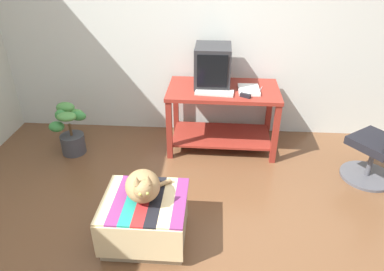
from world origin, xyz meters
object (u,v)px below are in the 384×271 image
book (249,90)px  ottoman_with_blanket (146,219)px  cat (143,186)px  office_chair (381,148)px  desk (222,108)px  stapler (245,96)px  tv_monitor (213,66)px  keyboard (214,93)px  potted_plant (70,130)px

book → ottoman_with_blanket: size_ratio=0.44×
cat → office_chair: bearing=8.6°
desk → office_chair: bearing=-19.9°
ottoman_with_blanket → stapler: bearing=56.9°
cat → tv_monitor: bearing=58.4°
cat → desk: bearing=53.2°
stapler → book: bearing=13.9°
keyboard → book: book is taller
keyboard → office_chair: bearing=-9.2°
book → stapler: bearing=-105.9°
tv_monitor → potted_plant: 1.72m
book → ottoman_with_blanket: (-0.88, -1.45, -0.54)m
potted_plant → ottoman_with_blanket: bearing=-49.2°
office_chair → stapler: bearing=-51.7°
potted_plant → book: bearing=6.1°
keyboard → office_chair: office_chair is taller
tv_monitor → book: (0.39, -0.15, -0.20)m
desk → cat: (-0.61, -1.48, 0.02)m
ottoman_with_blanket → desk: bearing=67.9°
desk → office_chair: office_chair is taller
office_chair → stapler: (-1.31, 0.34, 0.36)m
tv_monitor → keyboard: 0.32m
keyboard → cat: 1.44m
book → stapler: stapler is taller
book → office_chair: (1.26, -0.52, -0.35)m
stapler → ottoman_with_blanket: bearing=176.1°
ottoman_with_blanket → stapler: size_ratio=5.94×
desk → ottoman_with_blanket: 1.64m
ottoman_with_blanket → cat: cat is taller
potted_plant → stapler: (1.90, 0.03, 0.46)m
desk → potted_plant: size_ratio=2.17×
keyboard → stapler: size_ratio=3.64×
tv_monitor → desk: bearing=-36.1°
ottoman_with_blanket → office_chair: office_chair is taller
keyboard → ottoman_with_blanket: bearing=-105.5°
ottoman_with_blanket → potted_plant: 1.64m
keyboard → book: size_ratio=1.38×
desk → tv_monitor: (-0.12, 0.09, 0.45)m
book → cat: bearing=-122.3°
book → office_chair: bearing=-23.0°
tv_monitor → book: size_ratio=1.51×
tv_monitor → keyboard: bearing=-83.0°
tv_monitor → keyboard: size_ratio=1.10×
potted_plant → stapler: 1.96m
ottoman_with_blanket → office_chair: 2.34m
desk → cat: bearing=-111.8°
desk → stapler: size_ratio=11.00×
office_chair → keyboard: bearing=-51.5°
cat → potted_plant: size_ratio=0.74×
keyboard → office_chair: (1.62, -0.42, -0.35)m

